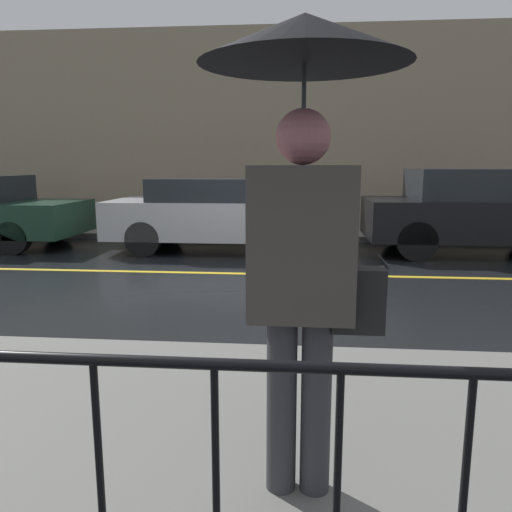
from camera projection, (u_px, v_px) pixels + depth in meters
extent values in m
plane|color=black|center=(239.00, 274.00, 7.91)|extent=(80.00, 80.00, 0.00)
cube|color=slate|center=(135.00, 443.00, 2.99)|extent=(28.00, 3.14, 0.12)
cube|color=slate|center=(261.00, 233.00, 12.14)|extent=(28.00, 1.78, 0.12)
cube|color=gold|center=(239.00, 273.00, 7.91)|extent=(25.20, 0.12, 0.01)
cube|color=gray|center=(264.00, 132.00, 12.71)|extent=(28.00, 0.30, 5.06)
cylinder|color=#333338|center=(282.00, 404.00, 2.42)|extent=(0.15, 0.15, 0.88)
cylinder|color=#333338|center=(316.00, 406.00, 2.40)|extent=(0.15, 0.15, 0.88)
cube|color=#47423D|center=(301.00, 243.00, 2.27)|extent=(0.48, 0.29, 0.70)
sphere|color=#A9666C|center=(303.00, 137.00, 2.18)|extent=(0.24, 0.24, 0.24)
cylinder|color=#262628|center=(303.00, 157.00, 2.20)|extent=(0.02, 0.02, 0.77)
cone|color=black|center=(305.00, 39.00, 2.11)|extent=(0.92, 0.92, 0.21)
cube|color=black|center=(358.00, 300.00, 2.29)|extent=(0.24, 0.12, 0.30)
cylinder|color=black|center=(57.00, 227.00, 11.24)|extent=(0.65, 0.22, 0.65)
cylinder|color=black|center=(13.00, 238.00, 9.56)|extent=(0.65, 0.22, 0.65)
cube|color=#B2B5BA|center=(223.00, 218.00, 9.99)|extent=(4.43, 1.92, 0.73)
cube|color=#1E2328|center=(213.00, 189.00, 9.90)|extent=(2.30, 1.77, 0.43)
cylinder|color=black|center=(292.00, 229.00, 10.76)|extent=(0.66, 0.22, 0.66)
cylinder|color=black|center=(290.00, 241.00, 9.09)|extent=(0.66, 0.22, 0.66)
cylinder|color=black|center=(167.00, 228.00, 11.00)|extent=(0.66, 0.22, 0.66)
cylinder|color=black|center=(143.00, 239.00, 9.34)|extent=(0.66, 0.22, 0.66)
cube|color=black|center=(477.00, 219.00, 9.54)|extent=(4.20, 1.89, 0.75)
cube|color=#1E2328|center=(471.00, 184.00, 9.44)|extent=(2.19, 1.74, 0.57)
cylinder|color=black|center=(399.00, 229.00, 10.54)|extent=(0.72, 0.22, 0.72)
cylinder|color=black|center=(417.00, 241.00, 8.90)|extent=(0.72, 0.22, 0.72)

